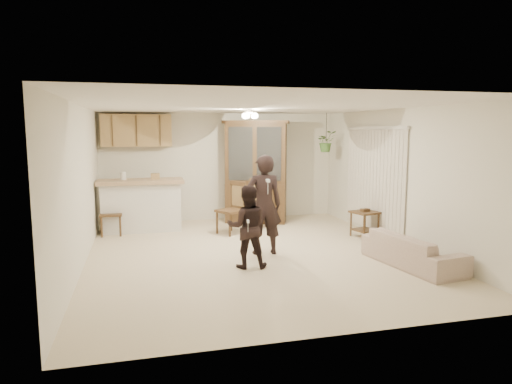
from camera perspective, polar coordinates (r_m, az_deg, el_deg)
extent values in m
plane|color=beige|center=(7.89, -0.22, -7.76)|extent=(6.50, 6.50, 0.00)
cube|color=white|center=(7.61, -0.23, 10.70)|extent=(5.50, 6.50, 0.02)
cube|color=silver|center=(10.81, -4.43, 3.17)|extent=(5.50, 0.02, 2.50)
cube|color=silver|center=(4.60, 9.71, -3.10)|extent=(5.50, 0.02, 2.50)
cube|color=silver|center=(7.47, -21.13, 0.64)|extent=(0.02, 6.50, 2.50)
cube|color=silver|center=(8.73, 17.58, 1.75)|extent=(0.02, 6.50, 2.50)
cube|color=silver|center=(9.85, -14.13, -1.89)|extent=(1.60, 0.55, 1.00)
cube|color=#9D855E|center=(9.78, -14.23, 1.29)|extent=(1.75, 0.70, 0.08)
cube|color=brown|center=(10.44, -14.72, 7.45)|extent=(1.50, 0.34, 0.70)
imported|color=#375E25|center=(10.62, 8.75, 6.26)|extent=(0.43, 0.37, 0.48)
cylinder|color=black|center=(10.62, 8.79, 8.01)|extent=(0.01, 0.01, 0.65)
imported|color=beige|center=(7.53, 19.01, -6.05)|extent=(0.99, 1.96, 0.73)
imported|color=black|center=(7.73, 0.98, -1.24)|extent=(0.70, 0.50, 1.80)
imported|color=black|center=(6.99, -1.13, -4.07)|extent=(0.74, 0.62, 1.35)
cube|color=#362513|center=(10.51, 0.02, -1.32)|extent=(1.46, 1.01, 0.91)
cube|color=#362513|center=(10.39, 0.02, 4.87)|extent=(1.44, 0.94, 1.36)
cube|color=silver|center=(10.39, 0.02, 4.87)|extent=(1.10, 0.46, 1.19)
cube|color=#362513|center=(10.38, 0.02, 8.74)|extent=(1.58, 1.07, 0.07)
cube|color=#362513|center=(9.27, 13.45, -2.48)|extent=(0.57, 0.57, 0.04)
cube|color=#362513|center=(9.34, 13.38, -4.63)|extent=(0.48, 0.48, 0.03)
cube|color=#362513|center=(9.27, 13.46, -2.20)|extent=(0.19, 0.15, 0.06)
cube|color=#362513|center=(9.64, -17.66, -2.66)|extent=(0.43, 0.43, 0.05)
cube|color=#A28651|center=(9.60, -17.72, -1.14)|extent=(0.32, 0.04, 0.37)
cube|color=#362513|center=(9.57, -17.78, 0.29)|extent=(0.39, 0.04, 0.07)
cube|color=#362513|center=(9.31, -3.21, -2.37)|extent=(0.65, 0.65, 0.05)
cube|color=#A28651|center=(9.27, -3.23, -0.62)|extent=(0.21, 0.32, 0.41)
cube|color=#362513|center=(9.23, -3.24, 1.03)|extent=(0.26, 0.39, 0.08)
cube|color=#362513|center=(9.87, -0.01, -1.68)|extent=(0.54, 0.54, 0.05)
cube|color=#A28651|center=(9.83, -0.01, 0.04)|extent=(0.37, 0.08, 0.43)
cube|color=#362513|center=(9.80, -0.01, 1.65)|extent=(0.45, 0.09, 0.09)
cube|color=white|center=(7.29, 1.50, 1.42)|extent=(0.06, 0.15, 0.05)
cube|color=white|center=(6.68, -1.01, -3.68)|extent=(0.05, 0.12, 0.03)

